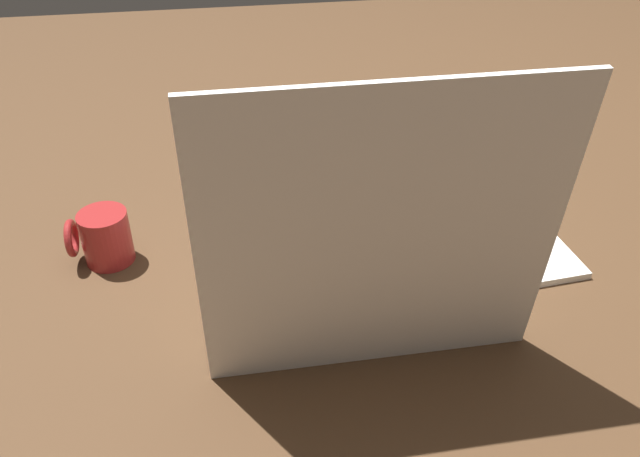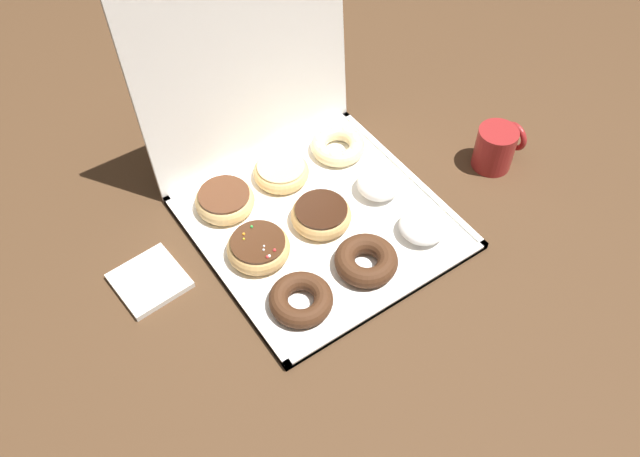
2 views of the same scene
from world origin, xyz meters
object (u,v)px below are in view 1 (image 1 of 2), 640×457
object	(u,v)px
chocolate_frosted_donut_4	(340,246)
glazed_ring_donut_7	(359,301)
napkin_stack	(541,260)
sprinkle_donut_3	(422,238)
coffee_mug	(104,236)
chocolate_frosted_donut_6	(443,289)
donut_box	(340,257)
chocolate_cake_ring_donut_0	(398,197)
chocolate_cake_ring_donut_1	(324,204)
cruller_donut_8	(266,310)
powdered_filled_donut_5	(258,250)
powdered_filled_donut_2	(250,210)

from	to	relation	value
chocolate_frosted_donut_4	glazed_ring_donut_7	bearing A→B (deg)	91.20
napkin_stack	sprinkle_donut_3	bearing A→B (deg)	-17.63
sprinkle_donut_3	coffee_mug	bearing A→B (deg)	-7.39
chocolate_frosted_donut_6	napkin_stack	bearing A→B (deg)	-160.08
donut_box	chocolate_cake_ring_donut_0	distance (m)	0.19
chocolate_cake_ring_donut_0	coffee_mug	bearing A→B (deg)	7.65
chocolate_cake_ring_donut_1	chocolate_frosted_donut_6	size ratio (longest dim) A/B	1.00
sprinkle_donut_3	napkin_stack	bearing A→B (deg)	162.37
chocolate_cake_ring_donut_0	sprinkle_donut_3	distance (m)	0.14
chocolate_frosted_donut_4	chocolate_frosted_donut_6	size ratio (longest dim) A/B	1.00
chocolate_frosted_donut_6	glazed_ring_donut_7	size ratio (longest dim) A/B	1.03
chocolate_cake_ring_donut_1	coffee_mug	distance (m)	0.38
chocolate_frosted_donut_4	coffee_mug	bearing A→B (deg)	-9.89
chocolate_cake_ring_donut_1	chocolate_frosted_donut_4	size ratio (longest dim) A/B	0.99
cruller_donut_8	napkin_stack	size ratio (longest dim) A/B	0.97
sprinkle_donut_3	glazed_ring_donut_7	xyz separation A→B (m)	(0.14, 0.14, -0.00)
glazed_ring_donut_7	chocolate_cake_ring_donut_0	bearing A→B (deg)	-116.12
donut_box	sprinkle_donut_3	xyz separation A→B (m)	(-0.14, 0.00, 0.03)
chocolate_frosted_donut_4	napkin_stack	bearing A→B (deg)	169.45
donut_box	coffee_mug	distance (m)	0.39
chocolate_frosted_donut_4	cruller_donut_8	xyz separation A→B (m)	(0.13, 0.13, -0.00)
chocolate_cake_ring_donut_0	chocolate_frosted_donut_4	world-z (taller)	chocolate_frosted_donut_4
chocolate_cake_ring_donut_1	napkin_stack	bearing A→B (deg)	149.52
chocolate_frosted_donut_4	powdered_filled_donut_5	size ratio (longest dim) A/B	1.32
powdered_filled_donut_2	donut_box	bearing A→B (deg)	137.21
sprinkle_donut_3	chocolate_cake_ring_donut_0	bearing A→B (deg)	-88.88
chocolate_frosted_donut_6	glazed_ring_donut_7	bearing A→B (deg)	2.38
chocolate_cake_ring_donut_1	glazed_ring_donut_7	distance (m)	0.27
chocolate_frosted_donut_4	cruller_donut_8	size ratio (longest dim) A/B	1.03
sprinkle_donut_3	chocolate_frosted_donut_4	distance (m)	0.14
chocolate_frosted_donut_6	powdered_filled_donut_2	bearing A→B (deg)	-44.25
chocolate_cake_ring_donut_0	napkin_stack	bearing A→B (deg)	134.22
donut_box	chocolate_cake_ring_donut_1	bearing A→B (deg)	-87.60
donut_box	chocolate_cake_ring_donut_0	world-z (taller)	chocolate_cake_ring_donut_0
powdered_filled_donut_5	napkin_stack	bearing A→B (deg)	171.67
powdered_filled_donut_2	glazed_ring_donut_7	size ratio (longest dim) A/B	0.81
glazed_ring_donut_7	coffee_mug	xyz separation A→B (m)	(0.38, -0.20, 0.02)
chocolate_cake_ring_donut_0	chocolate_frosted_donut_6	world-z (taller)	chocolate_frosted_donut_6
chocolate_cake_ring_donut_0	chocolate_frosted_donut_6	xyz separation A→B (m)	(0.00, 0.27, 0.00)
chocolate_frosted_donut_4	glazed_ring_donut_7	world-z (taller)	chocolate_frosted_donut_4
powdered_filled_donut_5	coffee_mug	size ratio (longest dim) A/B	0.87
powdered_filled_donut_2	chocolate_cake_ring_donut_1	bearing A→B (deg)	-178.60
coffee_mug	napkin_stack	xyz separation A→B (m)	(-0.71, 0.13, -0.04)
chocolate_frosted_donut_4	powdered_filled_donut_5	xyz separation A→B (m)	(0.13, -0.01, 0.00)
glazed_ring_donut_7	chocolate_frosted_donut_6	bearing A→B (deg)	-177.62
chocolate_frosted_donut_6	coffee_mug	xyz separation A→B (m)	(0.51, -0.20, 0.02)
donut_box	chocolate_frosted_donut_4	xyz separation A→B (m)	(0.00, 0.00, 0.02)
chocolate_cake_ring_donut_0	powdered_filled_donut_5	xyz separation A→B (m)	(0.27, 0.13, 0.01)
donut_box	chocolate_cake_ring_donut_1	size ratio (longest dim) A/B	3.88
cruller_donut_8	coffee_mug	bearing A→B (deg)	-39.10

